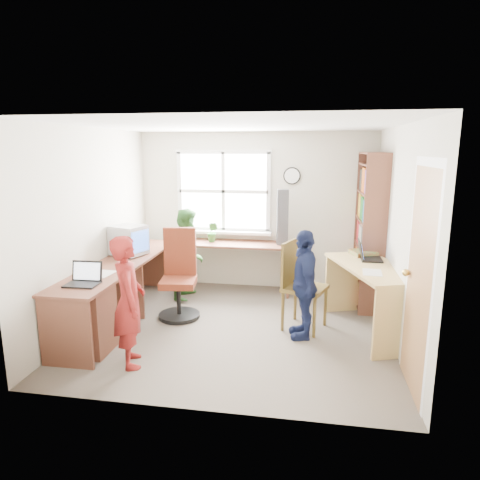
{
  "coord_description": "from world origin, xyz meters",
  "views": [
    {
      "loc": [
        0.84,
        -4.8,
        2.14
      ],
      "look_at": [
        0.0,
        0.25,
        1.05
      ],
      "focal_mm": 32.0,
      "sensor_mm": 36.0,
      "label": 1
    }
  ],
  "objects": [
    {
      "name": "room",
      "position": [
        0.01,
        0.1,
        1.22
      ],
      "size": [
        3.64,
        3.44,
        2.44
      ],
      "color": "#4F473E",
      "rests_on": "ground"
    },
    {
      "name": "l_desk",
      "position": [
        -1.31,
        -0.28,
        0.46
      ],
      "size": [
        2.38,
        2.95,
        0.75
      ],
      "color": "brown",
      "rests_on": "ground"
    },
    {
      "name": "right_desk",
      "position": [
        1.58,
        0.18,
        0.59
      ],
      "size": [
        1.07,
        1.54,
        0.81
      ],
      "rotation": [
        0.0,
        0.0,
        0.33
      ],
      "color": "tan",
      "rests_on": "ground"
    },
    {
      "name": "bookshelf",
      "position": [
        1.65,
        1.19,
        1.0
      ],
      "size": [
        0.3,
        1.02,
        2.1
      ],
      "color": "brown",
      "rests_on": "ground"
    },
    {
      "name": "swivel_chair",
      "position": [
        -0.81,
        0.3,
        0.49
      ],
      "size": [
        0.6,
        0.6,
        1.14
      ],
      "rotation": [
        0.0,
        0.0,
        0.14
      ],
      "color": "black",
      "rests_on": "ground"
    },
    {
      "name": "wooden_chair",
      "position": [
        0.73,
        0.18,
        0.58
      ],
      "size": [
        0.59,
        0.59,
        1.07
      ],
      "rotation": [
        0.0,
        0.0,
        -0.35
      ],
      "color": "brown",
      "rests_on": "ground"
    },
    {
      "name": "crt_monitor",
      "position": [
        -1.53,
        0.44,
        0.95
      ],
      "size": [
        0.5,
        0.48,
        0.4
      ],
      "rotation": [
        0.0,
        0.0,
        -0.34
      ],
      "color": "#AAAAAF",
      "rests_on": "l_desk"
    },
    {
      "name": "laptop_left",
      "position": [
        -1.49,
        -0.82,
        0.8
      ],
      "size": [
        0.34,
        0.29,
        0.23
      ],
      "rotation": [
        0.0,
        0.0,
        0.03
      ],
      "color": "black",
      "rests_on": "l_desk"
    },
    {
      "name": "laptop_right",
      "position": [
        1.54,
        0.48,
        0.87
      ],
      "size": [
        0.29,
        0.35,
        0.24
      ],
      "rotation": [
        0.0,
        0.0,
        1.57
      ],
      "color": "black",
      "rests_on": "right_desk"
    },
    {
      "name": "speaker_a",
      "position": [
        -1.49,
        0.2,
        0.84
      ],
      "size": [
        0.1,
        0.1,
        0.18
      ],
      "rotation": [
        0.0,
        0.0,
        -0.19
      ],
      "color": "black",
      "rests_on": "l_desk"
    },
    {
      "name": "speaker_b",
      "position": [
        -1.5,
        0.8,
        0.83
      ],
      "size": [
        0.1,
        0.1,
        0.16
      ],
      "rotation": [
        0.0,
        0.0,
        0.23
      ],
      "color": "black",
      "rests_on": "l_desk"
    },
    {
      "name": "cd_tower",
      "position": [
        0.44,
        1.44,
        1.16
      ],
      "size": [
        0.18,
        0.17,
        0.82
      ],
      "rotation": [
        0.0,
        0.0,
        0.15
      ],
      "color": "black",
      "rests_on": "l_desk"
    },
    {
      "name": "game_box",
      "position": [
        1.53,
        0.7,
        0.84
      ],
      "size": [
        0.37,
        0.37,
        0.06
      ],
      "rotation": [
        0.0,
        0.0,
        0.34
      ],
      "color": "#B72D16",
      "rests_on": "right_desk"
    },
    {
      "name": "paper_a",
      "position": [
        -1.47,
        -0.45,
        0.75
      ],
      "size": [
        0.23,
        0.31,
        0.0
      ],
      "rotation": [
        0.0,
        0.0,
        -0.08
      ],
      "color": "beige",
      "rests_on": "l_desk"
    },
    {
      "name": "paper_b",
      "position": [
        1.54,
        -0.1,
        0.81
      ],
      "size": [
        0.22,
        0.3,
        0.0
      ],
      "rotation": [
        0.0,
        0.0,
        -0.08
      ],
      "color": "beige",
      "rests_on": "right_desk"
    },
    {
      "name": "potted_plant",
      "position": [
        -0.62,
        1.42,
        0.91
      ],
      "size": [
        0.21,
        0.19,
        0.31
      ],
      "primitive_type": "imported",
      "rotation": [
        0.0,
        0.0,
        -0.33
      ],
      "color": "#2E6C2B",
      "rests_on": "l_desk"
    },
    {
      "name": "person_red",
      "position": [
        -0.9,
        -1.03,
        0.67
      ],
      "size": [
        0.5,
        0.58,
        1.33
      ],
      "primitive_type": "imported",
      "rotation": [
        0.0,
        0.0,
        2.02
      ],
      "color": "maroon",
      "rests_on": "ground"
    },
    {
      "name": "person_green",
      "position": [
        -0.89,
        1.02,
        0.66
      ],
      "size": [
        0.53,
        0.66,
        1.31
      ],
      "primitive_type": "imported",
      "rotation": [
        0.0,
        0.0,
        1.52
      ],
      "color": "#2C6528",
      "rests_on": "ground"
    },
    {
      "name": "person_navy",
      "position": [
        0.8,
        -0.09,
        0.63
      ],
      "size": [
        0.43,
        0.78,
        1.27
      ],
      "primitive_type": "imported",
      "rotation": [
        0.0,
        0.0,
        -1.41
      ],
      "color": "#141C40",
      "rests_on": "ground"
    }
  ]
}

